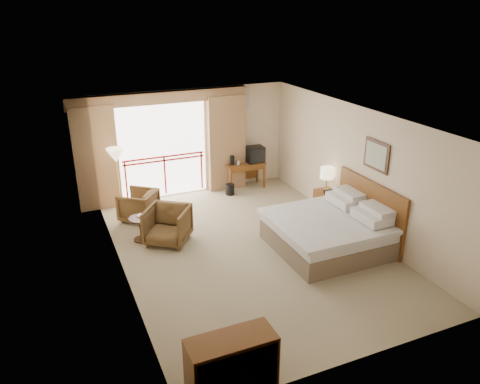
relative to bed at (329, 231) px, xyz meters
name	(u,v)px	position (x,y,z in m)	size (l,w,h in m)	color
floor	(249,249)	(-1.50, 0.60, -0.38)	(7.00, 7.00, 0.00)	gray
ceiling	(250,118)	(-1.50, 0.60, 2.32)	(7.00, 7.00, 0.00)	white
wall_back	(193,141)	(-1.50, 4.10, 0.97)	(5.00, 5.00, 0.00)	beige
wall_front	(363,278)	(-1.50, -2.90, 0.97)	(5.00, 5.00, 0.00)	beige
wall_left	(119,208)	(-4.00, 0.60, 0.97)	(7.00, 7.00, 0.00)	beige
wall_right	(357,170)	(1.00, 0.60, 0.97)	(7.00, 7.00, 0.00)	beige
balcony_door	(163,151)	(-2.30, 4.08, 0.82)	(2.40, 2.40, 0.00)	white
balcony_railing	(164,166)	(-2.30, 4.06, 0.44)	(2.09, 0.03, 1.02)	#AA150E
curtain_left	(96,158)	(-3.95, 3.95, 0.87)	(1.00, 0.26, 2.50)	#8E6542
curtain_right	(226,143)	(-0.65, 3.95, 0.87)	(1.00, 0.26, 2.50)	#8E6542
valance	(161,98)	(-2.30, 3.98, 2.17)	(4.40, 0.22, 0.28)	#8E6542
hvac_vent	(240,99)	(-0.20, 4.07, 1.97)	(0.50, 0.04, 0.50)	silver
bed	(329,231)	(0.00, 0.00, 0.00)	(2.13, 2.06, 0.97)	brown
headboard	(370,211)	(0.96, 0.00, 0.27)	(0.06, 2.10, 1.30)	#5C3013
framed_art	(376,156)	(0.97, 0.00, 1.47)	(0.04, 0.72, 0.60)	black
nightstand	(326,204)	(0.81, 1.35, -0.07)	(0.43, 0.51, 0.61)	#5C3013
table_lamp	(327,173)	(0.81, 1.40, 0.66)	(0.31, 0.31, 0.55)	tan
phone	(329,192)	(0.76, 1.20, 0.28)	(0.19, 0.15, 0.09)	black
desk	(244,168)	(-0.20, 3.81, 0.16)	(1.06, 0.51, 0.69)	#5C3013
tv	(255,154)	(0.10, 3.76, 0.52)	(0.47, 0.37, 0.43)	black
coffee_maker	(232,161)	(-0.55, 3.77, 0.43)	(0.11, 0.11, 0.25)	black
cup	(238,163)	(-0.40, 3.72, 0.36)	(0.08, 0.08, 0.11)	white
wastebasket	(230,189)	(-0.75, 3.45, -0.23)	(0.23, 0.23, 0.28)	black
armchair_far	(140,219)	(-3.24, 2.89, -0.38)	(0.75, 0.77, 0.70)	#4D351D
armchair_near	(169,242)	(-2.92, 1.55, -0.38)	(0.83, 0.86, 0.78)	#4D351D
side_table	(141,225)	(-3.42, 1.85, -0.02)	(0.47, 0.47, 0.51)	black
book	(140,218)	(-3.42, 1.85, 0.14)	(0.16, 0.22, 0.02)	white
floor_lamp	(116,158)	(-3.57, 3.41, 1.00)	(0.41, 0.41, 1.60)	tan
dresser	(232,363)	(-3.23, -2.66, 0.01)	(1.15, 0.49, 0.76)	#5C3013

